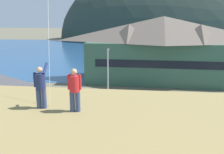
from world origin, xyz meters
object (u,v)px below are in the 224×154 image
object	(u,v)px
parked_car_back_row_right	(203,128)
person_kite_flyer	(41,86)
parked_car_front_row_red	(83,122)
harbor_lodge	(163,48)
parking_light_pole	(108,71)
parked_car_mid_row_far	(67,98)
moored_boat_outer_mooring	(136,67)
wharf_dock	(118,66)
person_companion	(75,89)
moored_boat_wharfside	(102,63)

from	to	relation	value
parked_car_back_row_right	person_kite_flyer	xyz separation A→B (m)	(-9.18, -10.04, 5.90)
parked_car_back_row_right	parked_car_front_row_red	size ratio (longest dim) A/B	1.01
harbor_lodge	parked_car_front_row_red	size ratio (longest dim) A/B	5.91
harbor_lodge	parked_car_front_row_red	xyz separation A→B (m)	(-8.04, -19.94, -4.35)
parking_light_pole	person_kite_flyer	xyz separation A→B (m)	(-0.05, -19.24, 3.25)
harbor_lodge	parked_car_mid_row_far	bearing A→B (deg)	-129.60
harbor_lodge	person_kite_flyer	xyz separation A→B (m)	(-7.23, -29.87, 1.55)
parked_car_mid_row_far	parking_light_pole	distance (m)	5.84
harbor_lodge	parked_car_mid_row_far	size ratio (longest dim) A/B	5.75
harbor_lodge	moored_boat_outer_mooring	xyz separation A→B (m)	(-4.39, 7.98, -4.70)
wharf_dock	moored_boat_outer_mooring	xyz separation A→B (m)	(3.66, -3.29, 0.37)
person_companion	parked_car_back_row_right	bearing A→B (deg)	53.08
parked_car_front_row_red	parked_car_mid_row_far	world-z (taller)	same
moored_boat_outer_mooring	person_companion	world-z (taller)	person_companion
moored_boat_wharfside	wharf_dock	bearing A→B (deg)	-15.94
parked_car_front_row_red	moored_boat_outer_mooring	bearing A→B (deg)	82.55
parked_car_front_row_red	parked_car_back_row_right	bearing A→B (deg)	0.69
parked_car_mid_row_far	person_kite_flyer	size ratio (longest dim) A/B	2.33
parking_light_pole	person_kite_flyer	size ratio (longest dim) A/B	3.33
moored_boat_outer_mooring	parked_car_back_row_right	xyz separation A→B (m)	(6.34, -27.81, 0.34)
harbor_lodge	wharf_dock	size ratio (longest dim) A/B	2.12
wharf_dock	person_companion	distance (m)	41.94
harbor_lodge	parking_light_pole	distance (m)	12.94
harbor_lodge	wharf_dock	bearing A→B (deg)	125.52
moored_boat_wharfside	parked_car_front_row_red	size ratio (longest dim) A/B	2.02
moored_boat_wharfside	parked_car_mid_row_far	distance (m)	26.07
parking_light_pole	parked_car_front_row_red	bearing A→B (deg)	-95.29
harbor_lodge	moored_boat_wharfside	world-z (taller)	harbor_lodge
wharf_dock	person_kite_flyer	bearing A→B (deg)	-88.86
wharf_dock	parking_light_pole	xyz separation A→B (m)	(0.87, -21.90, 3.37)
moored_boat_outer_mooring	harbor_lodge	bearing A→B (deg)	-61.21
wharf_dock	parked_car_back_row_right	bearing A→B (deg)	-72.17
wharf_dock	parking_light_pole	world-z (taller)	parking_light_pole
parked_car_front_row_red	parked_car_mid_row_far	distance (m)	7.05
moored_boat_wharfside	person_kite_flyer	distance (m)	42.91
person_companion	moored_boat_wharfside	bearing A→B (deg)	98.09
parked_car_front_row_red	person_companion	distance (m)	11.94
parked_car_back_row_right	parked_car_front_row_red	bearing A→B (deg)	-179.31
parked_car_mid_row_far	person_kite_flyer	xyz separation A→B (m)	(4.12, -16.15, 5.90)
harbor_lodge	parked_car_back_row_right	world-z (taller)	harbor_lodge
harbor_lodge	parked_car_front_row_red	bearing A→B (deg)	-111.95
moored_boat_wharfside	parked_car_back_row_right	xyz separation A→B (m)	(13.73, -32.16, 0.34)
parking_light_pole	moored_boat_outer_mooring	bearing A→B (deg)	81.48
parked_car_back_row_right	person_kite_flyer	bearing A→B (deg)	-132.43
harbor_lodge	person_kite_flyer	bearing A→B (deg)	-103.60
moored_boat_wharfside	person_kite_flyer	xyz separation A→B (m)	(4.55, -42.21, 6.25)
wharf_dock	person_kite_flyer	size ratio (longest dim) A/B	6.32
moored_boat_wharfside	person_kite_flyer	bearing A→B (deg)	-83.85
wharf_dock	person_companion	bearing A→B (deg)	-86.81
moored_boat_outer_mooring	wharf_dock	bearing A→B (deg)	138.04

